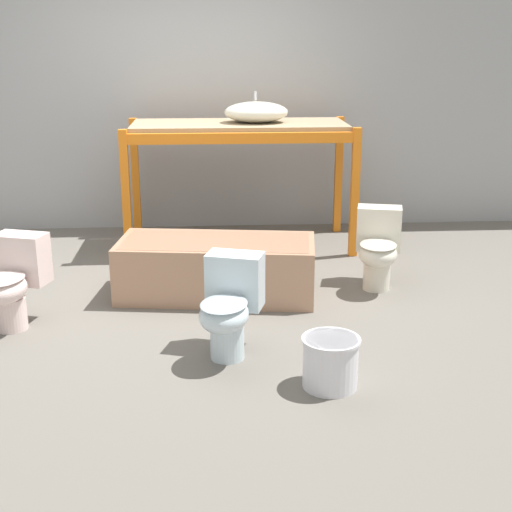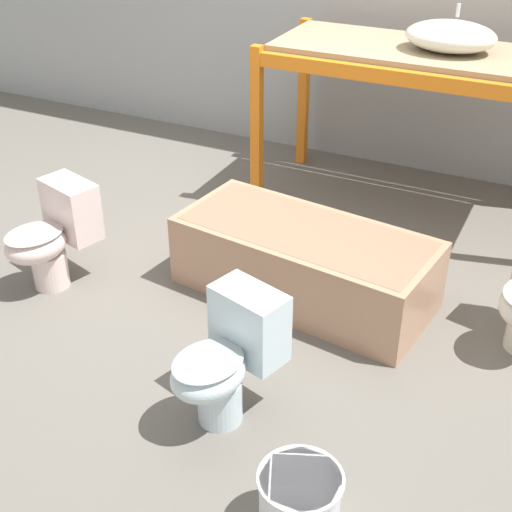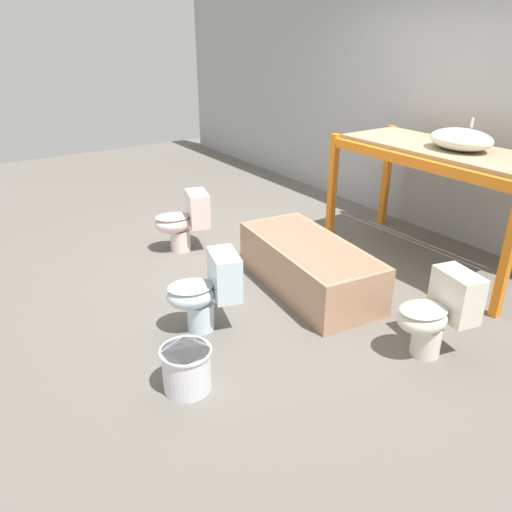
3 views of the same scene
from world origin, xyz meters
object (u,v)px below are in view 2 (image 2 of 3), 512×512
object	(u,v)px
toilet_extra	(53,234)
bucket_white	(300,503)
sink_basin	(451,36)
bathtub_main	(304,258)
toilet_near	(227,357)

from	to	relation	value
toilet_extra	bucket_white	size ratio (longest dim) A/B	1.85
toilet_extra	bucket_white	distance (m)	2.22
toilet_extra	bucket_white	world-z (taller)	toilet_extra
sink_basin	bathtub_main	distance (m)	1.71
bathtub_main	toilet_extra	size ratio (longest dim) A/B	2.50
toilet_extra	bathtub_main	bearing A→B (deg)	37.72
bathtub_main	toilet_near	world-z (taller)	toilet_near
bathtub_main	toilet_extra	distance (m)	1.46
toilet_near	toilet_extra	distance (m)	1.53
bathtub_main	toilet_extra	xyz separation A→B (m)	(-1.37, -0.52, 0.08)
bathtub_main	toilet_extra	bearing A→B (deg)	-151.82
toilet_near	toilet_extra	bearing A→B (deg)	176.15
bathtub_main	toilet_near	size ratio (longest dim) A/B	2.50
sink_basin	toilet_near	xyz separation A→B (m)	(-0.32, -2.40, -0.90)
sink_basin	bucket_white	bearing A→B (deg)	-85.34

